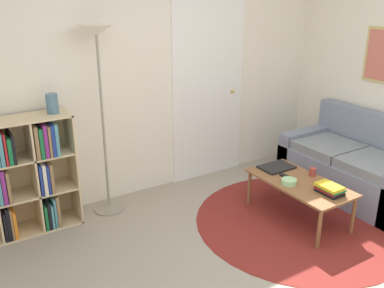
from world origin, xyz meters
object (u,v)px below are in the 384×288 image
(coffee_table, at_px, (300,185))
(vase_on_shelf, at_px, (52,104))
(bowl, at_px, (289,182))
(bookshelf, at_px, (9,178))
(floor_lamp, at_px, (98,58))
(cup, at_px, (313,172))
(couch, at_px, (358,168))
(laptop, at_px, (276,167))

(coffee_table, relative_size, vase_on_shelf, 5.73)
(coffee_table, distance_m, bowl, 0.15)
(vase_on_shelf, bearing_deg, bookshelf, -179.77)
(coffee_table, bearing_deg, vase_on_shelf, 148.55)
(bookshelf, xyz_separation_m, bowl, (2.26, -1.17, -0.13))
(floor_lamp, bearing_deg, vase_on_shelf, 175.62)
(vase_on_shelf, bearing_deg, bowl, -33.03)
(bookshelf, relative_size, cup, 13.78)
(bookshelf, xyz_separation_m, vase_on_shelf, (0.45, 0.00, 0.62))
(couch, height_order, cup, couch)
(floor_lamp, height_order, coffee_table, floor_lamp)
(couch, relative_size, laptop, 4.51)
(cup, bearing_deg, bookshelf, 156.05)
(bowl, bearing_deg, bookshelf, 152.54)
(coffee_table, height_order, vase_on_shelf, vase_on_shelf)
(bookshelf, height_order, coffee_table, bookshelf)
(floor_lamp, bearing_deg, bowl, -39.90)
(coffee_table, bearing_deg, laptop, 85.07)
(couch, distance_m, coffee_table, 0.99)
(floor_lamp, relative_size, bowl, 12.69)
(bookshelf, height_order, vase_on_shelf, vase_on_shelf)
(laptop, bearing_deg, vase_on_shelf, 157.24)
(bookshelf, relative_size, laptop, 3.21)
(laptop, relative_size, vase_on_shelf, 1.91)
(couch, bearing_deg, cup, -175.93)
(coffee_table, height_order, cup, cup)
(couch, bearing_deg, bookshelf, 162.00)
(floor_lamp, xyz_separation_m, coffee_table, (1.50, -1.15, -1.18))
(couch, xyz_separation_m, vase_on_shelf, (-2.92, 1.10, 0.89))
(coffee_table, distance_m, laptop, 0.36)
(coffee_table, relative_size, cup, 12.91)
(floor_lamp, bearing_deg, laptop, -27.43)
(floor_lamp, height_order, bowl, floor_lamp)
(floor_lamp, xyz_separation_m, couch, (2.48, -1.06, -1.25))
(couch, bearing_deg, laptop, 164.13)
(laptop, xyz_separation_m, bowl, (-0.16, -0.35, 0.02))
(bookshelf, relative_size, couch, 0.71)
(bookshelf, distance_m, coffee_table, 2.67)
(floor_lamp, distance_m, laptop, 2.06)
(bookshelf, height_order, couch, bookshelf)
(laptop, distance_m, cup, 0.37)
(laptop, height_order, vase_on_shelf, vase_on_shelf)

